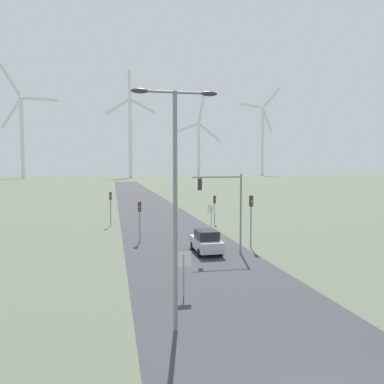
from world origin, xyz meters
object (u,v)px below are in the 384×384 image
stop_sign_far (211,213)px  wind_turbine_center (130,130)px  car_approaching (206,241)px  traffic_light_post_near_left (140,212)px  traffic_light_mast_overhead (225,198)px  wind_turbine_left (22,129)px  wind_turbine_right (199,143)px  streetlamp (175,181)px  traffic_light_post_near_right (251,210)px  stop_sign_near (184,265)px  traffic_light_post_mid_right (215,203)px  wind_turbine_far_right (263,135)px  traffic_light_post_mid_left (111,201)px

stop_sign_far → wind_turbine_center: bearing=89.7°
car_approaching → traffic_light_post_near_left: bearing=131.9°
traffic_light_mast_overhead → car_approaching: 3.77m
wind_turbine_left → wind_turbine_right: (115.55, 25.02, -5.37)m
streetlamp → traffic_light_post_near_right: bearing=58.5°
streetlamp → stop_sign_far: (7.62, 22.94, -4.24)m
stop_sign_near → stop_sign_far: bearing=71.0°
stop_sign_near → traffic_light_post_mid_right: bearing=70.9°
stop_sign_near → traffic_light_post_near_left: 14.84m
car_approaching → wind_turbine_far_right: (108.35, 249.09, 31.14)m
streetlamp → wind_turbine_center: bearing=87.8°
traffic_light_mast_overhead → wind_turbine_right: (53.91, 241.88, 20.23)m
car_approaching → traffic_light_post_mid_right: bearing=72.1°
wind_turbine_far_right → streetlamp: bearing=-113.3°
car_approaching → wind_turbine_left: size_ratio=0.06×
traffic_light_post_mid_right → stop_sign_near: bearing=-109.1°
stop_sign_near → wind_turbine_left: wind_turbine_left is taller
streetlamp → wind_turbine_right: size_ratio=0.17×
stop_sign_far → wind_turbine_left: (-63.34, 206.45, 28.04)m
wind_turbine_center → wind_turbine_left: bearing=178.4°
traffic_light_post_mid_left → traffic_light_post_mid_right: size_ratio=1.16×
stop_sign_far → traffic_light_post_mid_right: size_ratio=0.83×
traffic_light_post_mid_left → wind_turbine_far_right: size_ratio=0.06×
car_approaching → wind_turbine_right: (55.17, 241.14, 23.70)m
stop_sign_near → wind_turbine_right: wind_turbine_right is taller
traffic_light_post_near_left → traffic_light_post_mid_right: (9.46, 9.06, -0.23)m
wind_turbine_far_right → traffic_light_post_near_left: bearing=-114.9°
stop_sign_near → traffic_light_post_near_left: (-1.21, 14.76, 1.02)m
stop_sign_far → traffic_light_post_mid_right: traffic_light_post_mid_right is taller
traffic_light_post_mid_right → wind_turbine_left: 213.70m
traffic_light_mast_overhead → wind_turbine_left: bearing=105.9°
traffic_light_mast_overhead → wind_turbine_left: 226.89m
traffic_light_post_near_left → traffic_light_post_near_right: (8.88, -4.35, 0.51)m
traffic_light_post_mid_left → wind_turbine_left: size_ratio=0.06×
stop_sign_far → wind_turbine_center: size_ratio=0.04×
traffic_light_mast_overhead → wind_turbine_right: size_ratio=0.11×
wind_turbine_center → wind_turbine_far_right: wind_turbine_far_right is taller
wind_turbine_center → traffic_light_mast_overhead: bearing=-90.8°
wind_turbine_right → traffic_light_post_near_left: bearing=-104.3°
traffic_light_post_near_right → car_approaching: bearing=-166.1°
wind_turbine_far_right → stop_sign_near: bearing=-113.4°
traffic_light_post_near_left → traffic_light_mast_overhead: bearing=-45.1°
car_approaching → wind_turbine_right: size_ratio=0.07×
stop_sign_far → traffic_light_post_mid_left: 11.92m
traffic_light_post_mid_right → car_approaching: size_ratio=0.82×
streetlamp → stop_sign_near: bearing=74.5°
streetlamp → wind_turbine_center: size_ratio=0.14×
stop_sign_far → traffic_light_mast_overhead: traffic_light_mast_overhead is taller
stop_sign_far → traffic_light_post_near_right: size_ratio=0.63×
wind_turbine_left → wind_turbine_center: bearing=-1.6°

